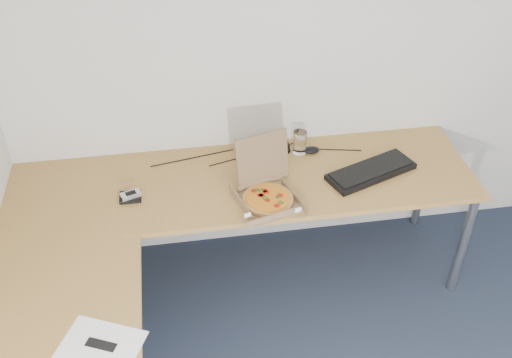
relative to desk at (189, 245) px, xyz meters
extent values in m
cube|color=#AF7E3D|center=(0.32, 0.43, 0.01)|extent=(2.50, 0.70, 0.03)
cylinder|color=gray|center=(1.52, 0.73, -0.35)|extent=(0.05, 0.05, 0.70)
cube|color=olive|center=(0.42, 0.22, 0.03)|extent=(0.29, 0.29, 0.01)
cube|color=olive|center=(0.42, 0.38, 0.18)|extent=(0.29, 0.06, 0.29)
cylinder|color=#C08440|center=(0.42, 0.22, 0.05)|extent=(0.26, 0.26, 0.02)
cylinder|color=#AD340F|center=(0.42, 0.22, 0.06)|extent=(0.23, 0.23, 0.00)
cylinder|color=white|center=(0.68, 0.64, 0.10)|extent=(0.08, 0.08, 0.14)
cube|color=black|center=(1.02, 0.37, 0.05)|extent=(0.53, 0.34, 0.03)
ellipsoid|color=black|center=(0.74, 0.62, 0.05)|extent=(0.10, 0.07, 0.03)
cube|color=black|center=(-0.27, 0.36, 0.04)|extent=(0.11, 0.09, 0.02)
cube|color=#B2B5BA|center=(-0.27, 0.36, 0.06)|extent=(0.11, 0.08, 0.02)
cube|color=white|center=(-0.38, -0.55, 0.03)|extent=(0.38, 0.34, 0.00)
ellipsoid|color=black|center=(0.59, 0.66, 0.07)|extent=(0.08, 0.08, 0.07)
camera|label=1|loc=(-0.01, -2.13, 2.00)|focal=42.35mm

